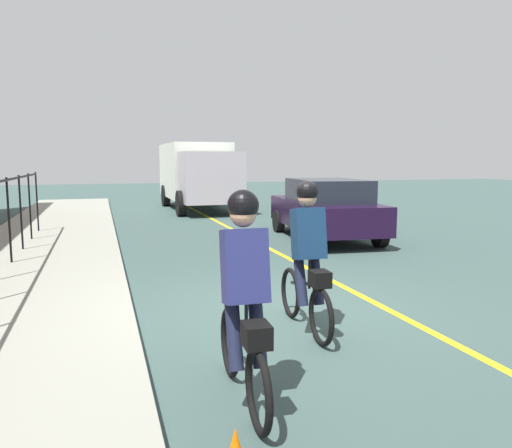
% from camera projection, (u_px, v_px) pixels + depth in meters
% --- Properties ---
extents(ground_plane, '(80.00, 80.00, 0.00)m').
position_uv_depth(ground_plane, '(270.00, 312.00, 6.76)').
color(ground_plane, '#364C48').
extents(lane_line_centre, '(36.00, 0.12, 0.01)m').
position_uv_depth(lane_line_centre, '(373.00, 302.00, 7.24)').
color(lane_line_centre, yellow).
rests_on(lane_line_centre, ground).
extents(cyclist_lead, '(1.71, 0.38, 1.83)m').
position_uv_depth(cyclist_lead, '(307.00, 258.00, 5.86)').
color(cyclist_lead, black).
rests_on(cyclist_lead, ground).
extents(cyclist_follow, '(1.71, 0.38, 1.83)m').
position_uv_depth(cyclist_follow, '(244.00, 300.00, 4.08)').
color(cyclist_follow, black).
rests_on(cyclist_follow, ground).
extents(patrol_sedan, '(4.54, 2.23, 1.58)m').
position_uv_depth(patrol_sedan, '(325.00, 208.00, 12.94)').
color(patrol_sedan, black).
rests_on(patrol_sedan, ground).
extents(box_truck_background, '(6.72, 2.56, 2.78)m').
position_uv_depth(box_truck_background, '(198.00, 173.00, 20.91)').
color(box_truck_background, silver).
rests_on(box_truck_background, ground).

